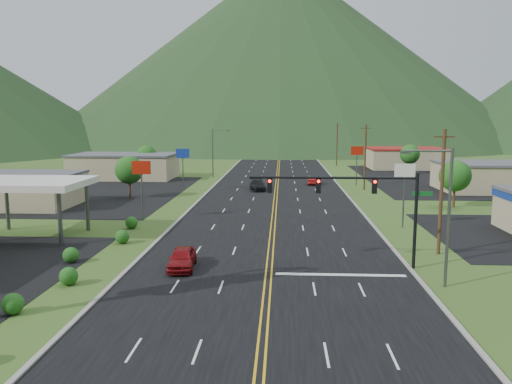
{
  "coord_description": "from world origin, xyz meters",
  "views": [
    {
      "loc": [
        0.91,
        -21.72,
        10.76
      ],
      "look_at": [
        -1.37,
        20.98,
        4.5
      ],
      "focal_mm": 35.0,
      "sensor_mm": 36.0,
      "label": 1
    }
  ],
  "objects_px": {
    "traffic_signal": "(360,195)",
    "gas_canopy": "(30,185)",
    "car_dark_mid": "(258,185)",
    "car_red_near": "(182,259)",
    "streetlight_west": "(214,150)",
    "streetlight_east": "(444,208)",
    "car_red_far": "(313,181)"
  },
  "relations": [
    {
      "from": "car_dark_mid",
      "to": "car_red_near",
      "type": "bearing_deg",
      "value": -102.73
    },
    {
      "from": "streetlight_west",
      "to": "gas_canopy",
      "type": "height_order",
      "value": "streetlight_west"
    },
    {
      "from": "gas_canopy",
      "to": "streetlight_east",
      "type": "bearing_deg",
      "value": -19.88
    },
    {
      "from": "streetlight_east",
      "to": "car_red_near",
      "type": "distance_m",
      "value": 18.25
    },
    {
      "from": "traffic_signal",
      "to": "streetlight_west",
      "type": "height_order",
      "value": "streetlight_west"
    },
    {
      "from": "car_red_near",
      "to": "streetlight_west",
      "type": "bearing_deg",
      "value": 91.31
    },
    {
      "from": "traffic_signal",
      "to": "car_red_near",
      "type": "distance_m",
      "value": 13.6
    },
    {
      "from": "gas_canopy",
      "to": "car_red_near",
      "type": "bearing_deg",
      "value": -30.0
    },
    {
      "from": "traffic_signal",
      "to": "gas_canopy",
      "type": "relative_size",
      "value": 1.31
    },
    {
      "from": "streetlight_east",
      "to": "car_red_near",
      "type": "relative_size",
      "value": 2.0
    },
    {
      "from": "car_red_near",
      "to": "car_red_far",
      "type": "bearing_deg",
      "value": 71.51
    },
    {
      "from": "streetlight_east",
      "to": "car_red_far",
      "type": "relative_size",
      "value": 2.18
    },
    {
      "from": "car_red_far",
      "to": "gas_canopy",
      "type": "bearing_deg",
      "value": 61.28
    },
    {
      "from": "car_red_near",
      "to": "car_dark_mid",
      "type": "relative_size",
      "value": 0.85
    },
    {
      "from": "streetlight_east",
      "to": "car_red_far",
      "type": "bearing_deg",
      "value": 95.86
    },
    {
      "from": "streetlight_west",
      "to": "car_red_near",
      "type": "height_order",
      "value": "streetlight_west"
    },
    {
      "from": "traffic_signal",
      "to": "car_dark_mid",
      "type": "xyz_separation_m",
      "value": [
        -9.34,
        39.49,
        -4.56
      ]
    },
    {
      "from": "traffic_signal",
      "to": "car_dark_mid",
      "type": "height_order",
      "value": "traffic_signal"
    },
    {
      "from": "traffic_signal",
      "to": "car_red_near",
      "type": "relative_size",
      "value": 2.92
    },
    {
      "from": "streetlight_east",
      "to": "car_dark_mid",
      "type": "bearing_deg",
      "value": 107.89
    },
    {
      "from": "car_red_near",
      "to": "streetlight_east",
      "type": "bearing_deg",
      "value": -13.6
    },
    {
      "from": "car_dark_mid",
      "to": "car_red_far",
      "type": "distance_m",
      "value": 11.39
    },
    {
      "from": "streetlight_east",
      "to": "car_dark_mid",
      "type": "distance_m",
      "value": 45.91
    },
    {
      "from": "car_dark_mid",
      "to": "car_red_far",
      "type": "xyz_separation_m",
      "value": [
        8.84,
        7.18,
        -0.09
      ]
    },
    {
      "from": "traffic_signal",
      "to": "streetlight_east",
      "type": "distance_m",
      "value": 6.17
    },
    {
      "from": "traffic_signal",
      "to": "streetlight_west",
      "type": "xyz_separation_m",
      "value": [
        -18.16,
        56.0,
        -0.15
      ]
    },
    {
      "from": "streetlight_east",
      "to": "traffic_signal",
      "type": "bearing_deg",
      "value": 139.61
    },
    {
      "from": "traffic_signal",
      "to": "car_red_near",
      "type": "xyz_separation_m",
      "value": [
        -12.77,
        -1.07,
        -4.56
      ]
    },
    {
      "from": "gas_canopy",
      "to": "streetlight_west",
      "type": "bearing_deg",
      "value": 77.87
    },
    {
      "from": "traffic_signal",
      "to": "gas_canopy",
      "type": "distance_m",
      "value": 29.59
    },
    {
      "from": "traffic_signal",
      "to": "car_dark_mid",
      "type": "distance_m",
      "value": 40.84
    },
    {
      "from": "streetlight_east",
      "to": "gas_canopy",
      "type": "height_order",
      "value": "streetlight_east"
    }
  ]
}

